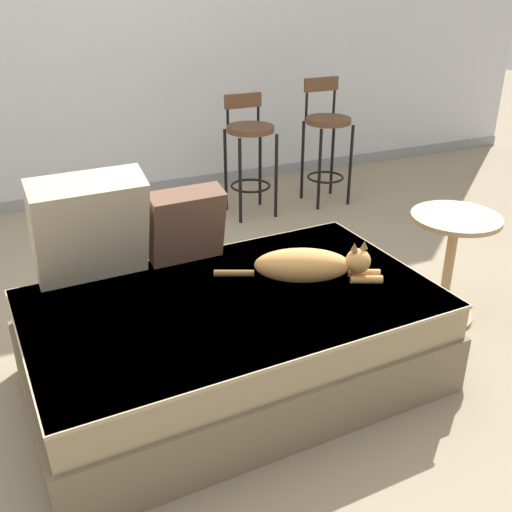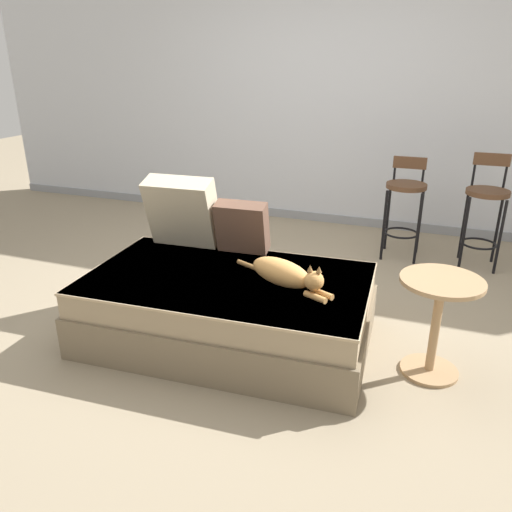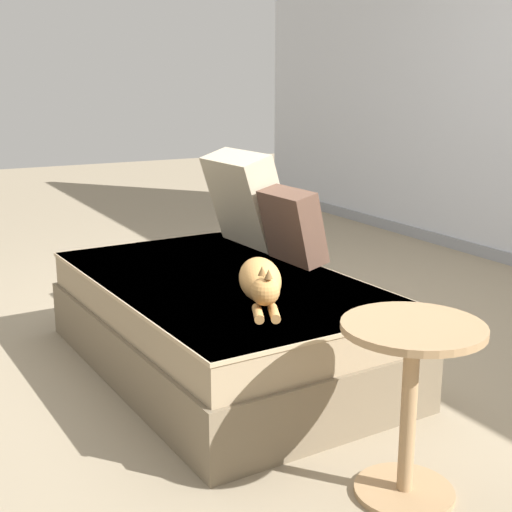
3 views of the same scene
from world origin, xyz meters
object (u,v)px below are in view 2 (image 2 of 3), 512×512
at_px(bar_stool_near_window, 405,199).
at_px(bar_stool_by_doorway, 485,204).
at_px(throw_pillow_middle, 242,227).
at_px(cat, 285,274).
at_px(throw_pillow_corner, 183,211).
at_px(side_table, 437,313).
at_px(couch, 228,308).

distance_m(bar_stool_near_window, bar_stool_by_doorway, 0.64).
xyz_separation_m(bar_stool_near_window, bar_stool_by_doorway, (0.64, 0.00, 0.01)).
bearing_deg(throw_pillow_middle, bar_stool_by_doorway, 42.27).
xyz_separation_m(throw_pillow_middle, bar_stool_by_doorway, (1.58, 1.44, -0.07)).
height_order(cat, bar_stool_by_doorway, bar_stool_by_doorway).
xyz_separation_m(cat, bar_stool_near_window, (0.52, 1.85, 0.02)).
xyz_separation_m(throw_pillow_corner, side_table, (1.71, -0.33, -0.30)).
bearing_deg(bar_stool_by_doorway, side_table, -99.76).
relative_size(bar_stool_by_doorway, side_table, 1.62).
bearing_deg(cat, throw_pillow_corner, 155.67).
bearing_deg(cat, bar_stool_by_doorway, 57.95).
relative_size(couch, cat, 2.58).
bearing_deg(throw_pillow_middle, cat, -43.82).
bearing_deg(cat, bar_stool_near_window, 74.33).
distance_m(throw_pillow_corner, bar_stool_near_window, 2.01).
xyz_separation_m(throw_pillow_corner, bar_stool_near_window, (1.38, 1.46, -0.15)).
xyz_separation_m(throw_pillow_middle, cat, (0.43, -0.41, -0.11)).
bearing_deg(bar_stool_by_doorway, throw_pillow_corner, -144.05).
relative_size(throw_pillow_middle, cat, 0.53).
relative_size(couch, side_table, 3.08).
height_order(throw_pillow_middle, bar_stool_by_doorway, bar_stool_by_doorway).
height_order(couch, side_table, side_table).
xyz_separation_m(cat, bar_stool_by_doorway, (1.16, 1.85, 0.03)).
bearing_deg(side_table, bar_stool_by_doorway, 80.24).
relative_size(throw_pillow_middle, bar_stool_by_doorway, 0.39).
height_order(throw_pillow_middle, side_table, throw_pillow_middle).
bearing_deg(side_table, bar_stool_near_window, 100.45).
bearing_deg(couch, cat, 0.79).
height_order(couch, throw_pillow_corner, throw_pillow_corner).
bearing_deg(throw_pillow_corner, side_table, -11.02).
bearing_deg(bar_stool_by_doorway, bar_stool_near_window, -179.91).
height_order(bar_stool_near_window, side_table, bar_stool_near_window).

